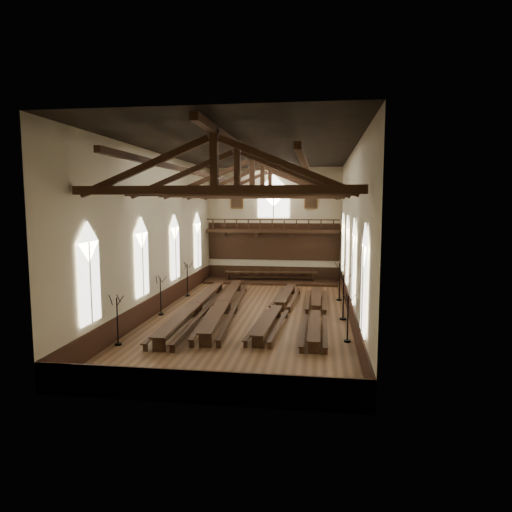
{
  "coord_description": "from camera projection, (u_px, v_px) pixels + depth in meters",
  "views": [
    {
      "loc": [
        4.1,
        -27.57,
        6.9
      ],
      "look_at": [
        0.03,
        1.5,
        3.47
      ],
      "focal_mm": 32.0,
      "sensor_mm": 36.0,
      "label": 1
    }
  ],
  "objects": [
    {
      "name": "side_windows",
      "position": [
        252.0,
        254.0,
        28.05
      ],
      "size": [
        11.85,
        19.8,
        4.5
      ],
      "color": "silver",
      "rests_on": "room_walls"
    },
    {
      "name": "high_table",
      "position": [
        271.0,
        273.0,
        39.61
      ],
      "size": [
        8.05,
        1.5,
        0.75
      ],
      "color": "#321E0F",
      "rests_on": "dais"
    },
    {
      "name": "ground",
      "position": [
        252.0,
        314.0,
        28.48
      ],
      "size": [
        26.0,
        26.0,
        0.0
      ],
      "primitive_type": "plane",
      "color": "brown",
      "rests_on": "ground"
    },
    {
      "name": "high_chairs",
      "position": [
        272.0,
        273.0,
        40.38
      ],
      "size": [
        6.72,
        0.43,
        0.93
      ],
      "color": "#321E0F",
      "rests_on": "dais"
    },
    {
      "name": "wainscot_band",
      "position": [
        252.0,
        304.0,
        28.41
      ],
      "size": [
        12.0,
        26.0,
        1.2
      ],
      "color": "black",
      "rests_on": "ground"
    },
    {
      "name": "candelabrum_left_near",
      "position": [
        118.0,
        330.0,
        22.13
      ],
      "size": [
        0.76,
        0.7,
        2.49
      ],
      "color": "black",
      "rests_on": "ground"
    },
    {
      "name": "candelabrum_right_mid",
      "position": [
        343.0,
        305.0,
        26.95
      ],
      "size": [
        0.81,
        0.87,
        2.87
      ],
      "color": "black",
      "rests_on": "ground"
    },
    {
      "name": "dais",
      "position": [
        271.0,
        281.0,
        39.69
      ],
      "size": [
        11.4,
        3.05,
        0.2
      ],
      "primitive_type": "cube",
      "color": "black",
      "rests_on": "ground"
    },
    {
      "name": "end_window",
      "position": [
        274.0,
        199.0,
        40.33
      ],
      "size": [
        2.8,
        0.12,
        3.8
      ],
      "color": "white",
      "rests_on": "room_walls"
    },
    {
      "name": "refectory_row_c",
      "position": [
        278.0,
        307.0,
        28.17
      ],
      "size": [
        1.79,
        14.01,
        0.7
      ],
      "color": "#321E0F",
      "rests_on": "ground"
    },
    {
      "name": "refectory_row_d",
      "position": [
        316.0,
        311.0,
        27.27
      ],
      "size": [
        1.38,
        13.61,
        0.66
      ],
      "color": "#321E0F",
      "rests_on": "ground"
    },
    {
      "name": "candelabrum_left_mid",
      "position": [
        161.0,
        303.0,
        28.1
      ],
      "size": [
        0.69,
        0.76,
        2.47
      ],
      "color": "black",
      "rests_on": "ground"
    },
    {
      "name": "candelabrum_left_far",
      "position": [
        187.0,
        286.0,
        33.76
      ],
      "size": [
        0.76,
        0.77,
        2.58
      ],
      "color": "black",
      "rests_on": "ground"
    },
    {
      "name": "candelabrum_right_near",
      "position": [
        348.0,
        327.0,
        22.63
      ],
      "size": [
        0.73,
        0.75,
        2.49
      ],
      "color": "black",
      "rests_on": "ground"
    },
    {
      "name": "room_walls",
      "position": [
        252.0,
        210.0,
        27.73
      ],
      "size": [
        26.0,
        26.0,
        26.0
      ],
      "color": "#BAB48C",
      "rests_on": "ground"
    },
    {
      "name": "portraits",
      "position": [
        273.0,
        201.0,
        40.34
      ],
      "size": [
        7.75,
        0.09,
        1.45
      ],
      "color": "brown",
      "rests_on": "room_walls"
    },
    {
      "name": "candelabrum_right_far",
      "position": [
        339.0,
        289.0,
        32.29
      ],
      "size": [
        0.84,
        0.8,
        2.78
      ],
      "color": "black",
      "rests_on": "ground"
    },
    {
      "name": "refectory_row_b",
      "position": [
        224.0,
        304.0,
        28.76
      ],
      "size": [
        2.13,
        14.85,
        0.79
      ],
      "color": "#321E0F",
      "rests_on": "ground"
    },
    {
      "name": "roof_trusses",
      "position": [
        252.0,
        181.0,
        27.53
      ],
      "size": [
        11.7,
        25.7,
        2.8
      ],
      "color": "#321E0F",
      "rests_on": "room_walls"
    },
    {
      "name": "refectory_row_a",
      "position": [
        196.0,
        306.0,
        28.05
      ],
      "size": [
        1.76,
        14.74,
        0.78
      ],
      "color": "#321E0F",
      "rests_on": "ground"
    },
    {
      "name": "minstrels_gallery",
      "position": [
        273.0,
        237.0,
        40.48
      ],
      "size": [
        11.8,
        1.24,
        3.7
      ],
      "color": "#321E0F",
      "rests_on": "room_walls"
    }
  ]
}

